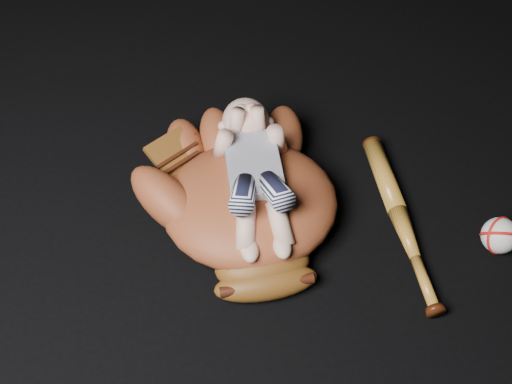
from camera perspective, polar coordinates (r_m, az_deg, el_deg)
baseball_glove at (r=1.38m, az=-0.57°, el=-0.47°), size 0.51×0.58×0.17m
newborn_baby at (r=1.34m, az=-0.04°, el=1.57°), size 0.24×0.43×0.16m
baseball_bat at (r=1.46m, az=12.78°, el=-2.49°), size 0.09×0.48×0.04m
baseball at (r=1.47m, az=20.86°, el=-3.63°), size 0.08×0.08×0.08m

